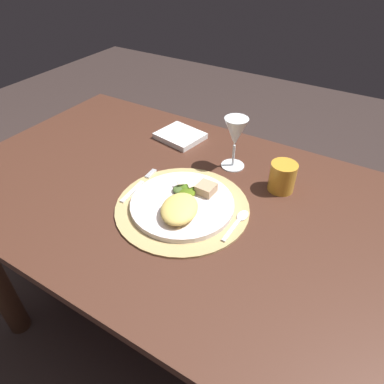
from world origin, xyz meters
name	(u,v)px	position (x,y,z in m)	size (l,w,h in m)	color
ground_plane	(180,331)	(0.00, 0.00, 0.00)	(6.00, 6.00, 0.00)	#332724
dining_table	(176,233)	(0.00, 0.00, 0.58)	(1.35, 0.83, 0.75)	#47271C
placemat	(182,207)	(0.06, -0.05, 0.75)	(0.36, 0.36, 0.01)	tan
dinner_plate	(182,204)	(0.06, -0.05, 0.76)	(0.28, 0.28, 0.02)	silver
pasta_serving	(179,209)	(0.08, -0.09, 0.78)	(0.12, 0.09, 0.04)	#EBC862
salad_greens	(186,191)	(0.04, -0.01, 0.78)	(0.08, 0.08, 0.03)	#47612B
bread_piece	(206,189)	(0.09, 0.02, 0.78)	(0.05, 0.05, 0.03)	tan
fork	(137,187)	(-0.10, -0.05, 0.75)	(0.03, 0.17, 0.00)	silver
spoon	(239,221)	(0.21, -0.02, 0.75)	(0.03, 0.12, 0.01)	silver
napkin	(180,136)	(-0.15, 0.26, 0.76)	(0.15, 0.13, 0.02)	white
wine_glass	(235,134)	(0.08, 0.20, 0.86)	(0.07, 0.07, 0.16)	silver
amber_tumbler	(282,177)	(0.25, 0.17, 0.79)	(0.07, 0.07, 0.09)	gold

